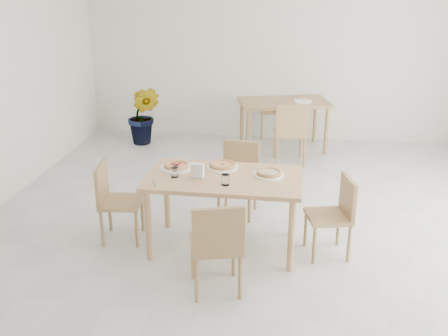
# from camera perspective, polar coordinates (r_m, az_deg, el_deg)

# --- Properties ---
(main_table) EXTENTS (1.46, 0.84, 0.75)m
(main_table) POSITION_cam_1_polar(r_m,az_deg,el_deg) (4.95, 0.00, -1.85)
(main_table) COLOR tan
(main_table) RESTS_ON ground
(chair_south) EXTENTS (0.52, 0.52, 0.85)m
(chair_south) POSITION_cam_1_polar(r_m,az_deg,el_deg) (4.31, -0.78, -8.07)
(chair_south) COLOR tan
(chair_south) RESTS_ON ground
(chair_north) EXTENTS (0.44, 0.44, 0.81)m
(chair_north) POSITION_cam_1_polar(r_m,az_deg,el_deg) (5.79, 1.65, -0.53)
(chair_north) COLOR tan
(chair_north) RESTS_ON ground
(chair_west) EXTENTS (0.44, 0.44, 0.80)m
(chair_west) POSITION_cam_1_polar(r_m,az_deg,el_deg) (5.30, -11.96, -3.07)
(chair_west) COLOR tan
(chair_west) RESTS_ON ground
(chair_east) EXTENTS (0.46, 0.46, 0.78)m
(chair_east) POSITION_cam_1_polar(r_m,az_deg,el_deg) (5.04, 12.11, -4.57)
(chair_east) COLOR tan
(chair_east) RESTS_ON ground
(plate_margherita) EXTENTS (0.31, 0.31, 0.02)m
(plate_margherita) POSITION_cam_1_polar(r_m,az_deg,el_deg) (5.13, -0.16, 0.11)
(plate_margherita) COLOR white
(plate_margherita) RESTS_ON main_table
(plate_mushroom) EXTENTS (0.29, 0.29, 0.02)m
(plate_mushroom) POSITION_cam_1_polar(r_m,az_deg,el_deg) (4.95, 4.89, -0.74)
(plate_mushroom) COLOR white
(plate_mushroom) RESTS_ON main_table
(plate_pepperoni) EXTENTS (0.33, 0.33, 0.02)m
(plate_pepperoni) POSITION_cam_1_polar(r_m,az_deg,el_deg) (5.14, -5.19, 0.05)
(plate_pepperoni) COLOR white
(plate_pepperoni) RESTS_ON main_table
(pizza_margherita) EXTENTS (0.35, 0.35, 0.03)m
(pizza_margherita) POSITION_cam_1_polar(r_m,az_deg,el_deg) (5.12, -0.16, 0.34)
(pizza_margherita) COLOR tan
(pizza_margherita) RESTS_ON plate_margherita
(pizza_mushroom) EXTENTS (0.29, 0.29, 0.03)m
(pizza_mushroom) POSITION_cam_1_polar(r_m,az_deg,el_deg) (4.94, 4.90, -0.50)
(pizza_mushroom) COLOR tan
(pizza_mushroom) RESTS_ON plate_mushroom
(pizza_pepperoni) EXTENTS (0.28, 0.28, 0.03)m
(pizza_pepperoni) POSITION_cam_1_polar(r_m,az_deg,el_deg) (5.13, -5.19, 0.29)
(pizza_pepperoni) COLOR tan
(pizza_pepperoni) RESTS_ON plate_pepperoni
(tumbler_a) EXTENTS (0.08, 0.08, 0.10)m
(tumbler_a) POSITION_cam_1_polar(r_m,az_deg,el_deg) (4.71, 0.15, -1.29)
(tumbler_a) COLOR white
(tumbler_a) RESTS_ON main_table
(tumbler_b) EXTENTS (0.07, 0.07, 0.09)m
(tumbler_b) POSITION_cam_1_polar(r_m,az_deg,el_deg) (4.91, -5.40, -0.48)
(tumbler_b) COLOR white
(tumbler_b) RESTS_ON main_table
(napkin_holder) EXTENTS (0.14, 0.08, 0.15)m
(napkin_holder) POSITION_cam_1_polar(r_m,az_deg,el_deg) (4.86, -2.93, -0.36)
(napkin_holder) COLOR silver
(napkin_holder) RESTS_ON main_table
(fork_a) EXTENTS (0.08, 0.17, 0.01)m
(fork_a) POSITION_cam_1_polar(r_m,az_deg,el_deg) (4.79, -7.59, -1.68)
(fork_a) COLOR silver
(fork_a) RESTS_ON main_table
(fork_b) EXTENTS (0.03, 0.17, 0.01)m
(fork_b) POSITION_cam_1_polar(r_m,az_deg,el_deg) (4.68, 6.15, -2.19)
(fork_b) COLOR silver
(fork_b) RESTS_ON main_table
(second_table) EXTENTS (1.45, 1.05, 0.75)m
(second_table) POSITION_cam_1_polar(r_m,az_deg,el_deg) (7.89, 6.53, 6.56)
(second_table) COLOR tan
(second_table) RESTS_ON ground
(chair_back_s) EXTENTS (0.49, 0.49, 0.89)m
(chair_back_s) POSITION_cam_1_polar(r_m,az_deg,el_deg) (7.26, 7.29, 4.15)
(chair_back_s) COLOR tan
(chair_back_s) RESTS_ON ground
(chair_back_n) EXTENTS (0.49, 0.49, 0.86)m
(chair_back_n) POSITION_cam_1_polar(r_m,az_deg,el_deg) (8.67, 5.21, 6.85)
(chair_back_n) COLOR tan
(chair_back_n) RESTS_ON ground
(plate_empty) EXTENTS (0.27, 0.27, 0.02)m
(plate_empty) POSITION_cam_1_polar(r_m,az_deg,el_deg) (7.85, 8.54, 7.20)
(plate_empty) COLOR white
(plate_empty) RESTS_ON second_table
(potted_plant) EXTENTS (0.53, 0.43, 0.92)m
(potted_plant) POSITION_cam_1_polar(r_m,az_deg,el_deg) (8.24, -8.74, 5.68)
(potted_plant) COLOR #226F21
(potted_plant) RESTS_ON ground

